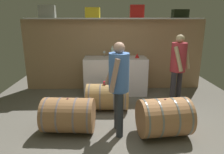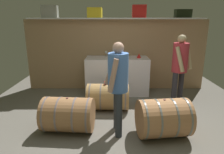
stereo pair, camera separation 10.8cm
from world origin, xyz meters
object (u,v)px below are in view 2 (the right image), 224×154
at_px(wine_barrel_flank, 163,118).
at_px(tasting_cup, 106,83).
at_px(toolcase_red, 139,11).
at_px(toolcase_black, 183,14).
at_px(visitor_tasting, 118,79).
at_px(winemaker_pouring, 180,63).
at_px(toolcase_yellow, 95,13).
at_px(red_funnel, 139,56).
at_px(wine_bottle_clear, 114,53).
at_px(wine_barrel_far, 68,114).
at_px(wine_glass, 106,52).
at_px(work_cabinet, 117,75).
at_px(toolcase_grey, 50,12).
at_px(wine_barrel_near, 108,97).

distance_m(wine_barrel_flank, tasting_cup, 1.47).
bearing_deg(toolcase_red, toolcase_black, 2.28).
bearing_deg(visitor_tasting, winemaker_pouring, -53.55).
height_order(toolcase_yellow, visitor_tasting, toolcase_yellow).
height_order(toolcase_red, red_funnel, toolcase_red).
xyz_separation_m(toolcase_red, winemaker_pouring, (0.81, -1.02, -1.12)).
bearing_deg(red_funnel, wine_bottle_clear, -173.32).
bearing_deg(tasting_cup, toolcase_yellow, 103.01).
bearing_deg(visitor_tasting, toolcase_red, -19.58).
distance_m(red_funnel, wine_barrel_far, 2.50).
distance_m(wine_glass, tasting_cup, 1.34).
relative_size(toolcase_yellow, work_cabinet, 0.22).
xyz_separation_m(toolcase_yellow, toolcase_red, (1.13, 0.00, 0.03)).
bearing_deg(toolcase_black, wine_bottle_clear, -172.20).
height_order(toolcase_red, wine_glass, toolcase_red).
height_order(toolcase_grey, wine_barrel_flank, toolcase_grey).
relative_size(work_cabinet, wine_barrel_flank, 1.80).
distance_m(work_cabinet, winemaker_pouring, 1.65).
distance_m(wine_bottle_clear, visitor_tasting, 1.90).
height_order(toolcase_black, wine_bottle_clear, toolcase_black).
xyz_separation_m(toolcase_grey, tasting_cup, (1.44, -1.30, -1.49)).
relative_size(toolcase_black, red_funnel, 3.45).
height_order(toolcase_red, wine_barrel_near, toolcase_red).
bearing_deg(wine_barrel_far, wine_glass, 78.37).
xyz_separation_m(wine_glass, wine_barrel_flank, (1.00, -2.31, -0.73)).
bearing_deg(wine_barrel_far, wine_bottle_clear, 70.28).
xyz_separation_m(wine_barrel_near, visitor_tasting, (0.18, -0.95, 0.67)).
xyz_separation_m(wine_barrel_near, winemaker_pouring, (1.59, 0.28, 0.69)).
distance_m(toolcase_yellow, wine_barrel_near, 2.23).
height_order(toolcase_grey, toolcase_yellow, toolcase_grey).
bearing_deg(wine_bottle_clear, wine_barrel_near, -98.43).
bearing_deg(wine_barrel_near, work_cabinet, 80.16).
xyz_separation_m(wine_barrel_flank, visitor_tasting, (-0.76, 0.11, 0.63)).
bearing_deg(red_funnel, visitor_tasting, -106.87).
distance_m(toolcase_black, tasting_cup, 2.75).
height_order(toolcase_black, wine_barrel_flank, toolcase_black).
xyz_separation_m(work_cabinet, wine_barrel_near, (-0.22, -1.05, -0.19)).
bearing_deg(winemaker_pouring, work_cabinet, -72.94).
distance_m(red_funnel, tasting_cup, 1.37).
xyz_separation_m(winemaker_pouring, visitor_tasting, (-1.41, -1.23, -0.02)).
xyz_separation_m(toolcase_black, red_funnel, (-1.12, -0.29, -1.03)).
xyz_separation_m(tasting_cup, visitor_tasting, (0.23, -0.95, 0.35)).
height_order(toolcase_grey, wine_barrel_near, toolcase_grey).
height_order(toolcase_black, red_funnel, toolcase_black).
height_order(wine_barrel_near, tasting_cup, tasting_cup).
xyz_separation_m(wine_glass, wine_barrel_far, (-0.61, -2.15, -0.75)).
relative_size(toolcase_grey, toolcase_black, 0.98).
bearing_deg(toolcase_grey, toolcase_yellow, -4.15).
bearing_deg(toolcase_red, tasting_cup, -120.10).
height_order(toolcase_yellow, winemaker_pouring, toolcase_yellow).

